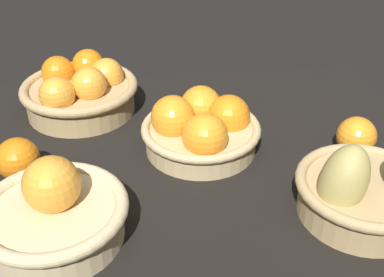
{
  "coord_description": "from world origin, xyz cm",
  "views": [
    {
      "loc": [
        -9.87,
        -69.92,
        52.67
      ],
      "look_at": [
        -1.92,
        1.08,
        7.0
      ],
      "focal_mm": 45.6,
      "sensor_mm": 36.0,
      "label": 1
    }
  ],
  "objects_px": {
    "basket_center": "(200,128)",
    "basket_far_left": "(80,90)",
    "basket_near_left": "(54,214)",
    "loose_orange_front_gap": "(18,159)",
    "loose_orange_back_gap": "(356,136)",
    "basket_near_right_pears": "(367,191)"
  },
  "relations": [
    {
      "from": "basket_center",
      "to": "basket_far_left",
      "type": "relative_size",
      "value": 0.91
    },
    {
      "from": "basket_near_left",
      "to": "loose_orange_front_gap",
      "type": "distance_m",
      "value": 0.17
    },
    {
      "from": "basket_near_left",
      "to": "basket_far_left",
      "type": "bearing_deg",
      "value": 88.92
    },
    {
      "from": "basket_center",
      "to": "basket_far_left",
      "type": "bearing_deg",
      "value": 143.54
    },
    {
      "from": "loose_orange_back_gap",
      "to": "basket_near_right_pears",
      "type": "bearing_deg",
      "value": -107.63
    },
    {
      "from": "basket_center",
      "to": "loose_orange_front_gap",
      "type": "relative_size",
      "value": 2.97
    },
    {
      "from": "basket_far_left",
      "to": "loose_orange_front_gap",
      "type": "relative_size",
      "value": 3.26
    },
    {
      "from": "basket_near_right_pears",
      "to": "loose_orange_front_gap",
      "type": "xyz_separation_m",
      "value": [
        -0.53,
        0.15,
        -0.01
      ]
    },
    {
      "from": "basket_near_right_pears",
      "to": "basket_far_left",
      "type": "relative_size",
      "value": 0.96
    },
    {
      "from": "loose_orange_front_gap",
      "to": "loose_orange_back_gap",
      "type": "relative_size",
      "value": 1.03
    },
    {
      "from": "basket_center",
      "to": "loose_orange_back_gap",
      "type": "distance_m",
      "value": 0.28
    },
    {
      "from": "basket_far_left",
      "to": "loose_orange_front_gap",
      "type": "bearing_deg",
      "value": -110.82
    },
    {
      "from": "basket_near_left",
      "to": "basket_near_right_pears",
      "type": "xyz_separation_m",
      "value": [
        0.45,
        -0.0,
        0.0
      ]
    },
    {
      "from": "basket_far_left",
      "to": "basket_center",
      "type": "bearing_deg",
      "value": -36.46
    },
    {
      "from": "basket_near_left",
      "to": "basket_far_left",
      "type": "xyz_separation_m",
      "value": [
        0.01,
        0.37,
        0.0
      ]
    },
    {
      "from": "basket_near_right_pears",
      "to": "basket_near_left",
      "type": "bearing_deg",
      "value": 179.55
    },
    {
      "from": "basket_center",
      "to": "basket_far_left",
      "type": "xyz_separation_m",
      "value": [
        -0.23,
        0.17,
        0.0
      ]
    },
    {
      "from": "basket_far_left",
      "to": "loose_orange_front_gap",
      "type": "xyz_separation_m",
      "value": [
        -0.08,
        -0.22,
        -0.01
      ]
    },
    {
      "from": "loose_orange_front_gap",
      "to": "loose_orange_back_gap",
      "type": "distance_m",
      "value": 0.58
    },
    {
      "from": "basket_near_right_pears",
      "to": "loose_orange_back_gap",
      "type": "distance_m",
      "value": 0.17
    },
    {
      "from": "basket_near_left",
      "to": "basket_near_right_pears",
      "type": "height_order",
      "value": "basket_near_right_pears"
    },
    {
      "from": "basket_near_left",
      "to": "loose_orange_back_gap",
      "type": "height_order",
      "value": "basket_near_left"
    }
  ]
}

